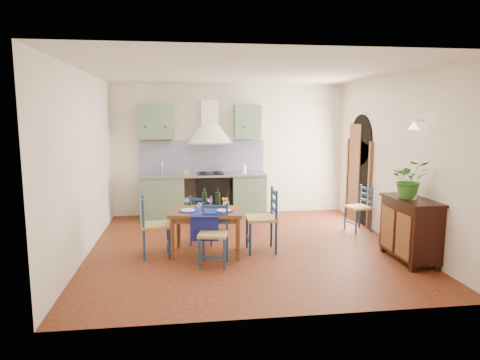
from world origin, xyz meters
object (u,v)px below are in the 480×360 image
chair_near (214,234)px  sideboard (410,227)px  dining_table (207,215)px  potted_plant (410,179)px

chair_near → sideboard: size_ratio=0.83×
chair_near → sideboard: sideboard is taller
dining_table → potted_plant: bearing=-13.3°
sideboard → potted_plant: 0.71m
dining_table → chair_near: dining_table is taller
dining_table → sideboard: dining_table is taller
dining_table → sideboard: bearing=-13.4°
dining_table → sideboard: size_ratio=1.12×
dining_table → potted_plant: potted_plant is taller
sideboard → potted_plant: (-0.04, 0.01, 0.71)m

